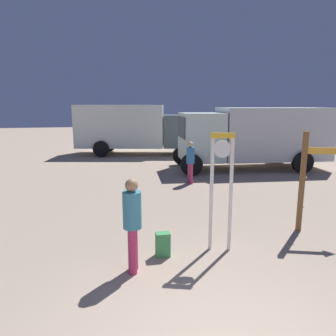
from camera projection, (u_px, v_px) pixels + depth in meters
standing_clock at (221, 182)px, 6.12m from camera, size 0.46×0.21×2.34m
arrow_sign at (319, 168)px, 7.02m from camera, size 1.04×0.49×2.29m
person_near_clock at (132, 221)px, 5.36m from camera, size 0.32×0.32×1.66m
backpack at (163, 244)px, 6.07m from camera, size 0.27×0.23×0.47m
person_distant at (190, 160)px, 11.57m from camera, size 0.30×0.30×1.55m
box_truck_near at (255, 135)px, 14.24m from camera, size 6.90×3.12×2.73m
box_truck_far at (134, 127)px, 18.40m from camera, size 7.39×3.71×2.85m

